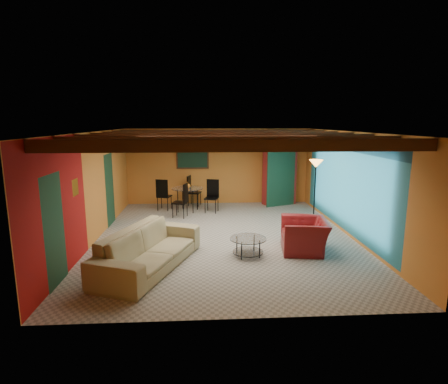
{
  "coord_description": "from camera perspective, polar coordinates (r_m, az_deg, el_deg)",
  "views": [
    {
      "loc": [
        -0.56,
        -9.03,
        2.96
      ],
      "look_at": [
        0.0,
        0.2,
        1.15
      ],
      "focal_mm": 29.14,
      "sensor_mm": 36.0,
      "label": 1
    }
  ],
  "objects": [
    {
      "name": "room",
      "position": [
        9.18,
        0.03,
        7.33
      ],
      "size": [
        6.52,
        8.01,
        2.71
      ],
      "color": "gray",
      "rests_on": "ground"
    },
    {
      "name": "sofa",
      "position": [
        7.63,
        -11.61,
        -8.67
      ],
      "size": [
        2.04,
        3.02,
        0.82
      ],
      "primitive_type": "imported",
      "rotation": [
        0.0,
        0.0,
        1.2
      ],
      "color": "#94875F",
      "rests_on": "ground"
    },
    {
      "name": "armchair",
      "position": [
        8.62,
        12.51,
        -6.65
      ],
      "size": [
        1.16,
        1.28,
        0.75
      ],
      "primitive_type": "imported",
      "rotation": [
        0.0,
        0.0,
        -1.71
      ],
      "color": "maroon",
      "rests_on": "ground"
    },
    {
      "name": "coffee_table",
      "position": [
        8.2,
        3.79,
        -8.56
      ],
      "size": [
        0.93,
        0.93,
        0.42
      ],
      "primitive_type": null,
      "rotation": [
        0.0,
        0.0,
        0.16
      ],
      "color": "white",
      "rests_on": "ground"
    },
    {
      "name": "dining_table",
      "position": [
        12.13,
        -5.74,
        -0.5
      ],
      "size": [
        2.54,
        2.54,
        1.08
      ],
      "primitive_type": null,
      "rotation": [
        0.0,
        0.0,
        -0.26
      ],
      "color": "silver",
      "rests_on": "ground"
    },
    {
      "name": "armoire",
      "position": [
        13.18,
        8.67,
        2.26
      ],
      "size": [
        1.23,
        0.93,
        1.94
      ],
      "primitive_type": "cube",
      "rotation": [
        0.0,
        0.0,
        0.4
      ],
      "color": "maroon",
      "rests_on": "ground"
    },
    {
      "name": "floor_lamp",
      "position": [
        10.71,
        14.03,
        -0.08
      ],
      "size": [
        0.4,
        0.4,
        1.9
      ],
      "primitive_type": null,
      "rotation": [
        0.0,
        0.0,
        -0.04
      ],
      "color": "black",
      "rests_on": "ground"
    },
    {
      "name": "ceiling_fan",
      "position": [
        9.07,
        0.08,
        7.28
      ],
      "size": [
        1.5,
        1.5,
        0.44
      ],
      "primitive_type": null,
      "color": "#472614",
      "rests_on": "ceiling"
    },
    {
      "name": "painting",
      "position": [
        13.06,
        -4.96,
        5.27
      ],
      "size": [
        1.05,
        0.03,
        0.65
      ],
      "primitive_type": "cube",
      "color": "black",
      "rests_on": "wall_back"
    },
    {
      "name": "potted_plant",
      "position": [
        13.05,
        8.83,
        7.55
      ],
      "size": [
        0.51,
        0.47,
        0.49
      ],
      "primitive_type": "imported",
      "rotation": [
        0.0,
        0.0,
        -0.23
      ],
      "color": "#26661E",
      "rests_on": "armoire"
    },
    {
      "name": "vase",
      "position": [
        12.02,
        -5.8,
        2.5
      ],
      "size": [
        0.22,
        0.22,
        0.2
      ],
      "primitive_type": "imported",
      "rotation": [
        0.0,
        0.0,
        -0.12
      ],
      "color": "orange",
      "rests_on": "dining_table"
    }
  ]
}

